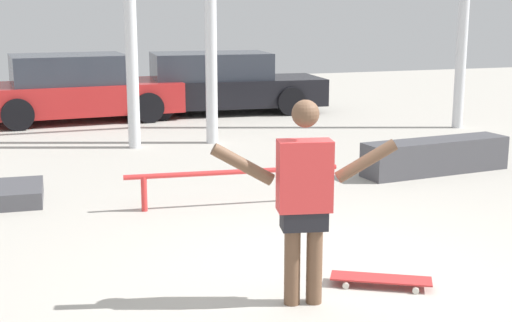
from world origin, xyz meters
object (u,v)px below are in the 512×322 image
(skateboarder, at_px, (304,194))
(skateboard, at_px, (381,279))
(parked_car_red, at_px, (75,89))
(grind_box, at_px, (436,156))
(parked_car_black, at_px, (216,84))
(grind_rail, at_px, (233,177))

(skateboarder, distance_m, skateboard, 1.13)
(parked_car_red, bearing_deg, skateboarder, -88.24)
(skateboarder, xyz_separation_m, grind_box, (3.53, 3.62, -0.66))
(skateboarder, bearing_deg, parked_car_black, 89.64)
(skateboarder, xyz_separation_m, parked_car_black, (2.20, 10.30, -0.26))
(grind_box, distance_m, parked_car_red, 7.91)
(grind_box, bearing_deg, parked_car_red, 123.66)
(parked_car_black, bearing_deg, grind_box, -74.30)
(grind_box, height_order, parked_car_red, parked_car_red)
(skateboarder, distance_m, parked_car_red, 10.23)
(grind_rail, bearing_deg, parked_car_red, 99.06)
(skateboarder, relative_size, grind_box, 0.73)
(skateboarder, height_order, grind_box, skateboarder)
(grind_box, relative_size, parked_car_red, 0.53)
(grind_rail, bearing_deg, grind_box, 12.69)
(skateboarder, bearing_deg, grind_rail, 95.55)
(skateboard, bearing_deg, grind_rail, 128.51)
(skateboard, bearing_deg, parked_car_red, 128.52)
(parked_car_red, distance_m, parked_car_black, 3.05)
(grind_rail, bearing_deg, parked_car_black, 75.72)
(parked_car_red, relative_size, parked_car_black, 0.89)
(parked_car_black, bearing_deg, parked_car_red, -173.51)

